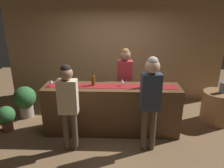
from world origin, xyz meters
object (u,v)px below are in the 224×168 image
Objects in this scene: wine_glass_mid_counter at (122,81)px; bartender at (125,77)px; wine_bottle_clear at (153,82)px; potted_plant_small at (6,117)px; wine_bottle_green at (143,82)px; customer_browsing at (68,100)px; customer_sipping at (151,94)px; round_side_table at (217,107)px; potted_plant_tall at (25,100)px; vase_on_side_table at (222,88)px; wine_bottle_amber at (93,80)px; wine_glass_near_customer at (51,82)px.

bartender is (0.07, 0.56, -0.08)m from wine_glass_mid_counter.
potted_plant_small is (-3.09, -0.01, -0.82)m from wine_bottle_clear.
wine_bottle_green is 1.49m from customer_browsing.
customer_sipping is 3.12m from potted_plant_small.
wine_bottle_green is 2.02m from round_side_table.
potted_plant_tall is at bearing 151.47° from customer_sipping.
customer_sipping is 1.08× the size of customer_browsing.
round_side_table is 1.32× the size of potted_plant_small.
wine_bottle_green is at bearing -175.29° from wine_bottle_clear.
wine_bottle_green reaches higher than potted_plant_tall.
vase_on_side_table is 4.56m from potted_plant_tall.
wine_bottle_clear is 0.83m from bartender.
wine_bottle_green is 0.41m from wine_glass_mid_counter.
wine_bottle_clear reaches higher than wine_glass_mid_counter.
wine_bottle_amber is 0.18× the size of bartender.
wine_glass_near_customer is at bearing -35.64° from potted_plant_tall.
customer_browsing is 2.24× the size of round_side_table.
wine_bottle_clear is 1.84m from round_side_table.
vase_on_side_table is at bearing 18.77° from customer_browsing.
round_side_table is at bearing 9.13° from wine_bottle_amber.
customer_sipping is 2.16m from round_side_table.
wine_bottle_green is 1.92m from vase_on_side_table.
customer_sipping is 7.45× the size of vase_on_side_table.
bartender is 2.72m from potted_plant_small.
wine_glass_mid_counter reaches higher than potted_plant_tall.
wine_bottle_green is 0.73m from bartender.
round_side_table is 4.51m from potted_plant_tall.
potted_plant_tall reaches higher than potted_plant_small.
vase_on_side_table is (3.65, 0.51, -0.28)m from wine_glass_near_customer.
wine_bottle_amber is at bearing 143.34° from customer_sipping.
wine_bottle_green is at bearing -13.38° from potted_plant_tall.
customer_sipping is at bearing -16.37° from wine_glass_near_customer.
potted_plant_tall is (-1.37, 1.26, -0.57)m from customer_browsing.
vase_on_side_table reaches higher than potted_plant_tall.
potted_plant_small is at bearing 179.79° from wine_bottle_green.
round_side_table is 4.70m from potted_plant_small.
customer_sipping is at bearing -52.65° from wine_glass_mid_counter.
potted_plant_small is (-4.70, -0.50, -0.54)m from vase_on_side_table.
wine_bottle_amber is 1.26× the size of vase_on_side_table.
potted_plant_tall is at bearing 166.27° from wine_glass_mid_counter.
wine_bottle_amber is 2.06m from potted_plant_small.
potted_plant_small is at bearing 163.88° from customer_sipping.
wine_glass_mid_counter is (1.42, 0.07, 0.00)m from wine_glass_near_customer.
wine_bottle_clear is 1.26× the size of vase_on_side_table.
vase_on_side_table is (1.74, 1.07, -0.26)m from customer_sipping.
wine_glass_mid_counter reaches higher than round_side_table.
bartender is at bearing 13.87° from potted_plant_small.
customer_sipping is (-0.13, -0.57, -0.03)m from wine_bottle_clear.
customer_sipping reaches higher than wine_glass_mid_counter.
wine_glass_near_customer is at bearing -173.60° from wine_bottle_amber.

